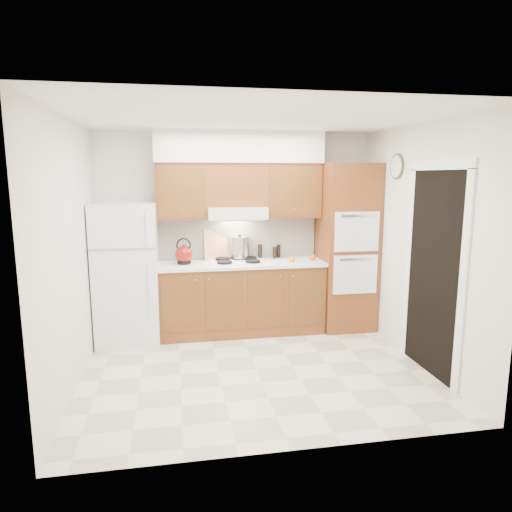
{
  "coord_description": "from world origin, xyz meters",
  "views": [
    {
      "loc": [
        -0.81,
        -4.53,
        2.05
      ],
      "look_at": [
        0.08,
        0.45,
        1.15
      ],
      "focal_mm": 32.0,
      "sensor_mm": 36.0,
      "label": 1
    }
  ],
  "objects_px": {
    "fridge": "(127,273)",
    "oven_cabinet": "(346,247)",
    "stock_pot": "(240,247)",
    "kettle": "(184,255)"
  },
  "relations": [
    {
      "from": "oven_cabinet",
      "to": "kettle",
      "type": "xyz_separation_m",
      "value": [
        -2.15,
        0.03,
        -0.04
      ]
    },
    {
      "from": "fridge",
      "to": "stock_pot",
      "type": "distance_m",
      "value": 1.48
    },
    {
      "from": "oven_cabinet",
      "to": "fridge",
      "type": "bearing_deg",
      "value": -179.3
    },
    {
      "from": "fridge",
      "to": "oven_cabinet",
      "type": "relative_size",
      "value": 0.78
    },
    {
      "from": "fridge",
      "to": "oven_cabinet",
      "type": "height_order",
      "value": "oven_cabinet"
    },
    {
      "from": "fridge",
      "to": "kettle",
      "type": "distance_m",
      "value": 0.73
    },
    {
      "from": "fridge",
      "to": "oven_cabinet",
      "type": "distance_m",
      "value": 2.86
    },
    {
      "from": "fridge",
      "to": "oven_cabinet",
      "type": "bearing_deg",
      "value": 0.7
    },
    {
      "from": "fridge",
      "to": "stock_pot",
      "type": "xyz_separation_m",
      "value": [
        1.44,
        0.25,
        0.25
      ]
    },
    {
      "from": "oven_cabinet",
      "to": "stock_pot",
      "type": "height_order",
      "value": "oven_cabinet"
    }
  ]
}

